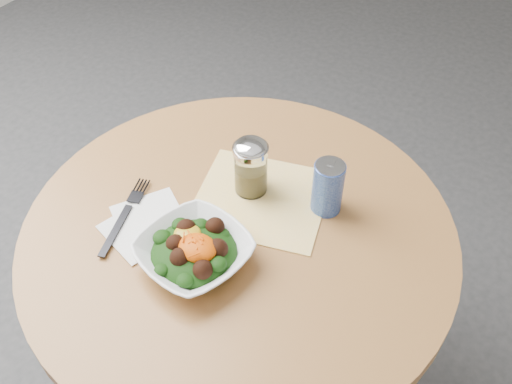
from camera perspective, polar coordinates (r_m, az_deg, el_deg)
table at (r=1.34m, az=-1.56°, el=-9.04°), size 0.90×0.90×0.75m
cloth_napkin at (r=1.23m, az=0.52°, el=-0.64°), size 0.33×0.31×0.00m
paper_napkins at (r=1.21m, az=-10.98°, el=-3.09°), size 0.19×0.21×0.00m
salad_bowl at (r=1.11m, az=-6.21°, el=-5.93°), size 0.25×0.25×0.08m
fork at (r=1.23m, az=-12.89°, el=-2.10°), size 0.09×0.22×0.00m
spice_shaker at (r=1.21m, az=-0.53°, el=2.50°), size 0.08×0.08×0.14m
beverage_can at (r=1.18m, az=7.19°, el=0.48°), size 0.07×0.07×0.13m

